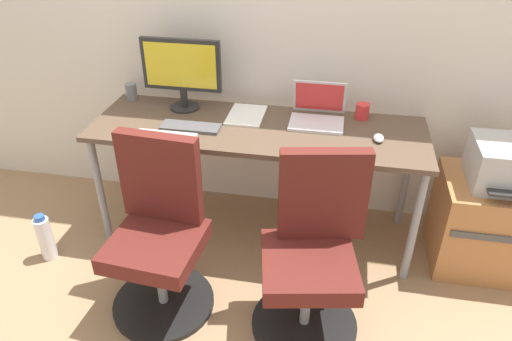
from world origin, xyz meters
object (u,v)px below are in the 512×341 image
(side_cabinet, at_px, (489,223))
(printer, at_px, (509,164))
(office_chair_right, at_px, (312,256))
(open_laptop, at_px, (318,113))
(water_bottle_on_floor, at_px, (45,238))
(office_chair_left, at_px, (159,236))
(desktop_monitor, at_px, (182,69))
(coffee_mug, at_px, (362,111))

(side_cabinet, bearing_deg, printer, -90.00)
(office_chair_right, xyz_separation_m, open_laptop, (-0.06, 0.80, 0.39))
(office_chair_right, xyz_separation_m, water_bottle_on_floor, (-1.59, 0.17, -0.28))
(side_cabinet, height_order, water_bottle_on_floor, side_cabinet)
(office_chair_left, height_order, office_chair_right, same)
(water_bottle_on_floor, bearing_deg, desktop_monitor, 43.12)
(side_cabinet, relative_size, coffee_mug, 6.46)
(office_chair_left, bearing_deg, desktop_monitor, 97.32)
(coffee_mug, bearing_deg, printer, -18.00)
(desktop_monitor, bearing_deg, coffee_mug, 2.89)
(printer, bearing_deg, water_bottle_on_floor, -169.84)
(printer, relative_size, desktop_monitor, 0.83)
(desktop_monitor, bearing_deg, open_laptop, -2.26)
(side_cabinet, bearing_deg, coffee_mug, 162.06)
(office_chair_right, bearing_deg, office_chair_left, 179.93)
(water_bottle_on_floor, bearing_deg, coffee_mug, 21.83)
(printer, distance_m, coffee_mug, 0.83)
(water_bottle_on_floor, relative_size, coffee_mug, 3.37)
(side_cabinet, bearing_deg, desktop_monitor, 173.90)
(office_chair_left, height_order, side_cabinet, office_chair_left)
(office_chair_right, height_order, open_laptop, open_laptop)
(desktop_monitor, xyz_separation_m, open_laptop, (0.82, -0.03, -0.20))
(side_cabinet, distance_m, coffee_mug, 0.97)
(desktop_monitor, bearing_deg, water_bottle_on_floor, -136.88)
(printer, height_order, desktop_monitor, desktop_monitor)
(printer, distance_m, water_bottle_on_floor, 2.65)
(office_chair_left, xyz_separation_m, water_bottle_on_floor, (-0.81, 0.17, -0.28))
(side_cabinet, height_order, printer, printer)
(side_cabinet, distance_m, printer, 0.40)
(side_cabinet, height_order, coffee_mug, coffee_mug)
(office_chair_left, relative_size, printer, 2.35)
(printer, relative_size, open_laptop, 1.29)
(office_chair_left, distance_m, printer, 1.88)
(open_laptop, bearing_deg, desktop_monitor, 177.74)
(office_chair_right, relative_size, coffee_mug, 10.22)
(side_cabinet, height_order, open_laptop, open_laptop)
(water_bottle_on_floor, height_order, desktop_monitor, desktop_monitor)
(coffee_mug, bearing_deg, office_chair_right, -102.29)
(office_chair_right, bearing_deg, desktop_monitor, 136.74)
(printer, bearing_deg, desktop_monitor, 173.87)
(coffee_mug, bearing_deg, water_bottle_on_floor, -158.17)
(office_chair_right, height_order, coffee_mug, office_chair_right)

